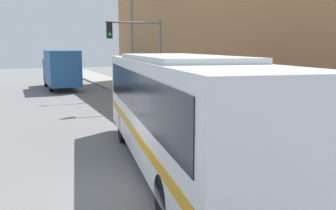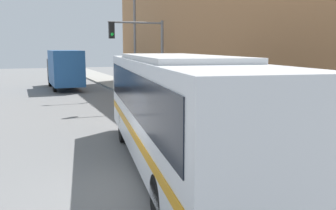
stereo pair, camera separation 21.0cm
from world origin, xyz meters
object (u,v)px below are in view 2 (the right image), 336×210
(pedestrian_near_corner, at_px, (168,83))
(parking_meter, at_px, (198,102))
(street_lamp, at_px, (131,32))
(delivery_truck, at_px, (64,68))
(fire_hydrant, at_px, (244,128))
(city_bus, at_px, (174,105))
(traffic_light_pole, at_px, (143,47))

(pedestrian_near_corner, bearing_deg, parking_meter, -102.02)
(street_lamp, xyz_separation_m, pedestrian_near_corner, (1.81, -2.66, -3.55))
(parking_meter, relative_size, pedestrian_near_corner, 0.65)
(parking_meter, bearing_deg, delivery_truck, 103.28)
(delivery_truck, relative_size, parking_meter, 6.57)
(street_lamp, height_order, pedestrian_near_corner, street_lamp)
(pedestrian_near_corner, bearing_deg, street_lamp, 124.19)
(fire_hydrant, relative_size, street_lamp, 0.09)
(city_bus, bearing_deg, pedestrian_near_corner, 77.80)
(city_bus, bearing_deg, street_lamp, 86.57)
(fire_hydrant, height_order, traffic_light_pole, traffic_light_pole)
(traffic_light_pole, xyz_separation_m, parking_meter, (1.02, -5.07, -2.57))
(city_bus, height_order, parking_meter, city_bus)
(delivery_truck, xyz_separation_m, parking_meter, (4.11, -17.40, -0.79))
(parking_meter, bearing_deg, pedestrian_near_corner, 77.98)
(parking_meter, xyz_separation_m, street_lamp, (-0.05, 10.92, 3.68))
(city_bus, bearing_deg, parking_meter, 67.12)
(city_bus, relative_size, fire_hydrant, 16.82)
(traffic_light_pole, xyz_separation_m, pedestrian_near_corner, (2.78, 3.18, -2.43))
(parking_meter, relative_size, street_lamp, 0.16)
(delivery_truck, height_order, traffic_light_pole, traffic_light_pole)
(parking_meter, height_order, pedestrian_near_corner, pedestrian_near_corner)
(city_bus, xyz_separation_m, fire_hydrant, (3.72, 2.14, -1.40))
(city_bus, height_order, delivery_truck, city_bus)
(delivery_truck, xyz_separation_m, traffic_light_pole, (3.09, -12.33, 1.78))
(traffic_light_pole, height_order, pedestrian_near_corner, traffic_light_pole)
(street_lamp, bearing_deg, parking_meter, -89.73)
(street_lamp, bearing_deg, city_bus, -102.22)
(delivery_truck, height_order, street_lamp, street_lamp)
(traffic_light_pole, relative_size, street_lamp, 0.64)
(parking_meter, bearing_deg, street_lamp, 90.27)
(delivery_truck, distance_m, fire_hydrant, 21.72)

